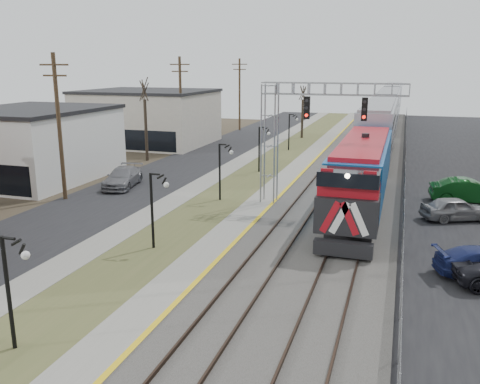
% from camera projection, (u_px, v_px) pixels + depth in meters
% --- Properties ---
extents(street_west, '(7.00, 120.00, 0.04)m').
position_uv_depth(street_west, '(167.00, 173.00, 44.09)').
color(street_west, black).
rests_on(street_west, ground).
extents(sidewalk, '(2.00, 120.00, 0.08)m').
position_uv_depth(sidewalk, '(215.00, 176.00, 42.75)').
color(sidewalk, gray).
rests_on(sidewalk, ground).
extents(grass_median, '(4.00, 120.00, 0.06)m').
position_uv_depth(grass_median, '(249.00, 179.00, 41.86)').
color(grass_median, '#4B522B').
rests_on(grass_median, ground).
extents(platform, '(2.00, 120.00, 0.24)m').
position_uv_depth(platform, '(285.00, 180.00, 40.95)').
color(platform, gray).
rests_on(platform, ground).
extents(ballast_bed, '(8.00, 120.00, 0.20)m').
position_uv_depth(ballast_bed, '(347.00, 185.00, 39.47)').
color(ballast_bed, '#595651').
rests_on(ballast_bed, ground).
extents(platform_edge, '(0.24, 120.00, 0.01)m').
position_uv_depth(platform_edge, '(295.00, 180.00, 40.66)').
color(platform_edge, gold).
rests_on(platform_edge, platform).
extents(track_near, '(1.58, 120.00, 0.15)m').
position_uv_depth(track_near, '(322.00, 181.00, 40.02)').
color(track_near, '#2D2119').
rests_on(track_near, ballast_bed).
extents(track_far, '(1.58, 120.00, 0.15)m').
position_uv_depth(track_far, '(367.00, 184.00, 38.98)').
color(track_far, '#2D2119').
rests_on(track_far, ballast_bed).
extents(train, '(3.00, 85.85, 5.33)m').
position_uv_depth(train, '(385.00, 115.00, 64.64)').
color(train, '#13549E').
rests_on(train, ground).
extents(signal_gantry, '(9.00, 1.07, 8.15)m').
position_uv_depth(signal_gantry, '(296.00, 123.00, 32.48)').
color(signal_gantry, gray).
rests_on(signal_gantry, ground).
extents(lampposts, '(0.14, 62.14, 4.00)m').
position_uv_depth(lampposts, '(155.00, 210.00, 25.95)').
color(lampposts, black).
rests_on(lampposts, ground).
extents(utility_poles, '(0.28, 80.28, 10.00)m').
position_uv_depth(utility_poles, '(59.00, 128.00, 34.53)').
color(utility_poles, '#4C3823').
rests_on(utility_poles, ground).
extents(fence, '(0.04, 120.00, 1.60)m').
position_uv_depth(fence, '(405.00, 180.00, 38.05)').
color(fence, gray).
rests_on(fence, ground).
extents(bare_trees, '(12.30, 42.30, 5.95)m').
position_uv_depth(bare_trees, '(173.00, 136.00, 47.39)').
color(bare_trees, '#382D23').
rests_on(bare_trees, ground).
extents(car_lot_e, '(4.49, 3.21, 1.42)m').
position_uv_depth(car_lot_e, '(456.00, 209.00, 30.70)').
color(car_lot_e, gray).
rests_on(car_lot_e, ground).
extents(car_lot_f, '(5.13, 2.20, 1.64)m').
position_uv_depth(car_lot_f, '(468.00, 192.00, 34.49)').
color(car_lot_f, '#0C4015').
rests_on(car_lot_f, ground).
extents(car_street_b, '(3.04, 5.38, 1.47)m').
position_uv_depth(car_street_b, '(123.00, 178.00, 39.08)').
color(car_street_b, slate).
rests_on(car_street_b, ground).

